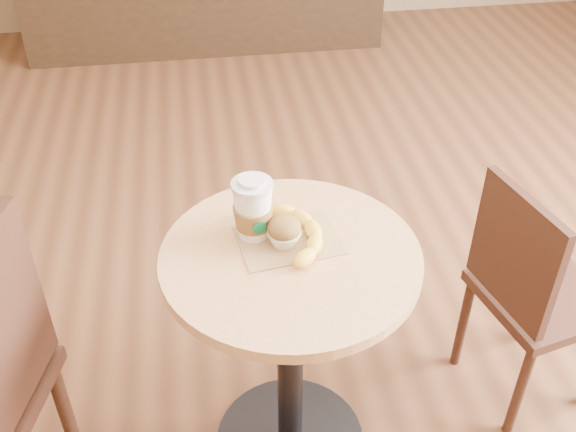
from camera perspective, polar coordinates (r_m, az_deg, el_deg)
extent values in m
cylinder|color=black|center=(1.85, 0.19, -12.06)|extent=(0.07, 0.07, 0.72)
cylinder|color=tan|center=(1.59, 0.22, -3.59)|extent=(0.62, 0.62, 0.03)
cylinder|color=#351C12|center=(1.99, -18.15, -15.98)|extent=(0.04, 0.04, 0.48)
cube|color=#351C12|center=(2.14, 20.84, -6.35)|extent=(0.41, 0.41, 0.03)
cylinder|color=#351C12|center=(2.42, 20.39, -6.53)|extent=(0.03, 0.03, 0.39)
cylinder|color=#351C12|center=(2.12, 19.04, -13.76)|extent=(0.03, 0.03, 0.39)
cylinder|color=#351C12|center=(2.26, 14.63, -8.64)|extent=(0.03, 0.03, 0.39)
cube|color=#351C12|center=(1.91, 18.67, -2.99)|extent=(0.10, 0.32, 0.36)
cube|color=#9E764C|center=(1.62, 0.06, -2.01)|extent=(0.26, 0.21, 0.00)
cylinder|color=silver|center=(1.55, -3.07, 2.63)|extent=(0.10, 0.10, 0.01)
cylinder|color=silver|center=(1.54, -3.08, 2.98)|extent=(0.06, 0.06, 0.01)
cylinder|color=#074D27|center=(1.56, -2.41, -1.01)|extent=(0.03, 0.01, 0.03)
ellipsoid|color=brown|center=(1.57, -0.33, -1.02)|extent=(0.08, 0.08, 0.05)
ellipsoid|color=beige|center=(1.56, -0.33, -0.55)|extent=(0.03, 0.03, 0.02)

